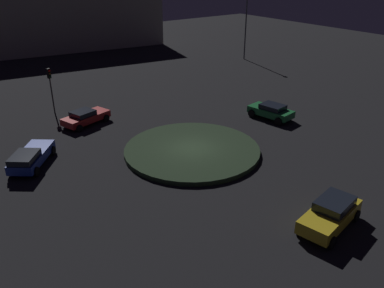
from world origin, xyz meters
name	(u,v)px	position (x,y,z in m)	size (l,w,h in m)	color
ground_plane	(192,152)	(0.00, 0.00, 0.00)	(118.50, 118.50, 0.00)	black
roundabout_island	(192,150)	(0.00, 0.00, 0.17)	(10.15, 10.15, 0.35)	#263823
car_blue	(31,157)	(-4.82, -10.39, 0.72)	(4.60, 4.13, 1.35)	#1E38A5
car_red	(85,117)	(-9.98, -4.23, 0.69)	(2.94, 4.50, 1.31)	red
car_yellow	(331,214)	(11.79, 0.61, 0.82)	(2.69, 4.57, 1.57)	gold
car_green	(271,111)	(-1.37, 9.86, 0.75)	(4.24, 2.57, 1.37)	#1E7238
traffic_light_west	(50,82)	(-14.44, -5.48, 3.02)	(0.39, 0.36, 4.24)	#2D2D2D
streetlamp_northwest	(246,18)	(-20.24, 24.13, 5.71)	(0.47, 0.47, 9.31)	#4C4C51
store_building	(43,18)	(-44.35, 3.51, 4.83)	(15.85, 37.24, 9.66)	#ADA893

